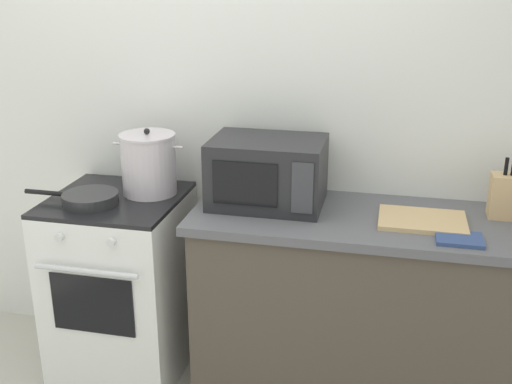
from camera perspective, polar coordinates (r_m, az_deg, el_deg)
name	(u,v)px	position (r m, az deg, el deg)	size (l,w,h in m)	color
back_wall	(268,118)	(3.00, 1.09, 6.87)	(4.40, 0.10, 2.50)	silver
lower_cabinet_right	(380,316)	(2.92, 11.36, -11.12)	(1.64, 0.56, 0.88)	#4C4238
countertop_right	(387,222)	(2.72, 12.01, -2.75)	(1.70, 0.60, 0.04)	#59595E
stove	(122,285)	(3.15, -12.23, -8.37)	(0.60, 0.64, 0.92)	white
stock_pot	(149,164)	(2.95, -9.84, 2.57)	(0.34, 0.26, 0.31)	silver
frying_pan	(89,198)	(2.90, -15.10, -0.56)	(0.45, 0.25, 0.05)	#28282B
microwave	(268,172)	(2.76, 1.07, 1.85)	(0.50, 0.37, 0.30)	#232326
cutting_board	(422,220)	(2.69, 15.06, -2.54)	(0.36, 0.26, 0.02)	tan
knife_block	(506,196)	(2.83, 21.99, -0.34)	(0.13, 0.10, 0.26)	tan
oven_mitt	(459,239)	(2.56, 18.21, -4.13)	(0.18, 0.14, 0.02)	#33477A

